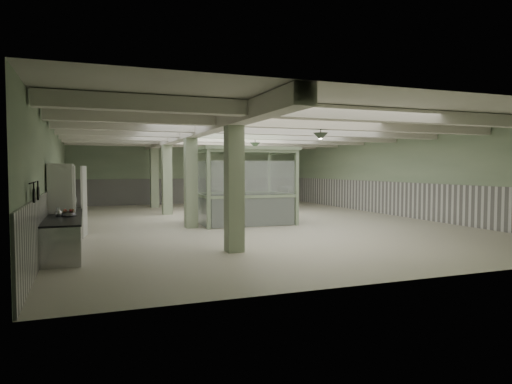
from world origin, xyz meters
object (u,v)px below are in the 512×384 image
object	(u,v)px
guard_booth	(242,173)
filing_cabinet	(287,204)
prep_counter	(65,232)
walkin_cooler	(63,202)

from	to	relation	value
guard_booth	filing_cabinet	xyz separation A→B (m)	(2.00, 0.25, -1.25)
prep_counter	guard_booth	xyz separation A→B (m)	(6.21, 3.85, 1.46)
walkin_cooler	filing_cabinet	size ratio (longest dim) A/B	1.84
prep_counter	filing_cabinet	distance (m)	9.18
filing_cabinet	guard_booth	bearing A→B (deg)	169.13
filing_cabinet	walkin_cooler	bearing A→B (deg)	179.41
prep_counter	filing_cabinet	size ratio (longest dim) A/B	3.63
filing_cabinet	prep_counter	bearing A→B (deg)	-171.53
walkin_cooler	guard_booth	bearing A→B (deg)	20.55
prep_counter	walkin_cooler	xyz separation A→B (m)	(-0.08, 1.49, 0.68)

